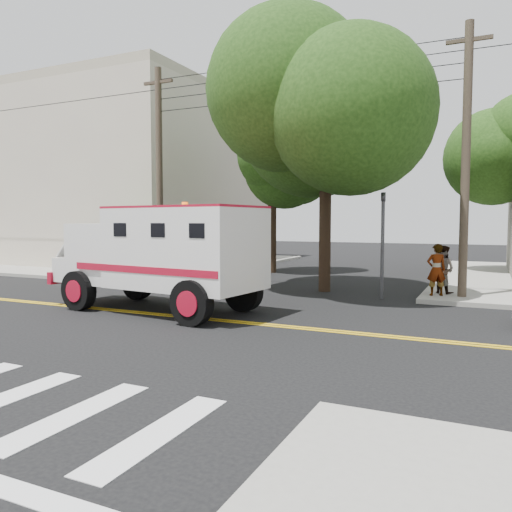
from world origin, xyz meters
The scene contains 13 objects.
ground centered at (0.00, 0.00, 0.00)m, with size 100.00×100.00×0.00m, color black.
sidewalk_nw centered at (-13.50, 13.50, 0.07)m, with size 17.00×17.00×0.15m, color gray.
building_left centered at (-15.50, 15.00, 5.15)m, with size 16.00×14.00×10.00m, color beige.
utility_pole_left centered at (-5.60, 6.00, 4.50)m, with size 0.28×0.28×9.00m, color #382D23.
utility_pole_right centered at (6.30, 6.20, 4.50)m, with size 0.28×0.28×9.00m, color #382D23.
tree_main centered at (1.94, 6.21, 7.20)m, with size 6.08×5.70×9.85m.
tree_left centered at (-2.68, 11.79, 5.73)m, with size 4.48×4.20×7.70m.
traffic_signal centered at (3.80, 5.60, 2.23)m, with size 0.15×0.18×3.60m.
accessibility_sign centered at (-6.20, 6.17, 1.37)m, with size 0.45×0.10×2.02m.
palm_planter centered at (-7.44, 6.62, 1.65)m, with size 3.52×2.63×2.36m.
armored_truck centered at (-1.56, 0.51, 1.73)m, with size 6.93×3.33×3.05m.
pedestrian_a centered at (5.50, 6.04, 1.02)m, with size 0.63×0.42×1.74m, color gray.
pedestrian_b centered at (5.66, 6.73, 0.98)m, with size 0.80×0.62×1.65m, color gray.
Camera 1 is at (7.04, -11.45, 2.63)m, focal length 35.00 mm.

